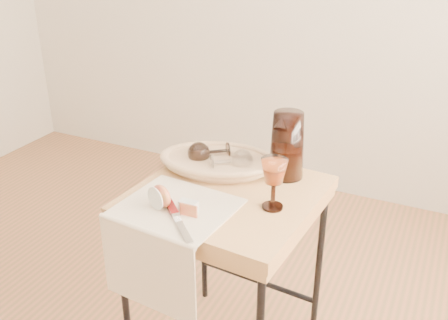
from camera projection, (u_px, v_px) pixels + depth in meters
The scene contains 10 objects.
side_table at pixel (226, 280), 1.79m from camera, with size 0.56×0.56×0.71m, color brown, non-canonical shape.
tea_towel at pixel (176, 208), 1.54m from camera, with size 0.33×0.30×0.01m, color #FAE8C8.
bread_basket at pixel (218, 163), 1.77m from camera, with size 0.36×0.25×0.05m, color #986D48, non-canonical shape.
goblet_lying_a at pixel (211, 152), 1.79m from camera, with size 0.13×0.08×0.08m, color #31231B, non-canonical shape.
goblet_lying_b at pixel (229, 161), 1.72m from camera, with size 0.12×0.08×0.08m, color white, non-canonical shape.
pitcher at pixel (287, 145), 1.69m from camera, with size 0.16×0.24×0.27m, color black, non-canonical shape.
wine_goblet at pixel (274, 184), 1.51m from camera, with size 0.08×0.08×0.16m, color white, non-canonical shape.
apple_half at pixel (161, 196), 1.52m from camera, with size 0.08×0.04×0.07m, color red.
apple_wedge at pixel (188, 207), 1.50m from camera, with size 0.06×0.03×0.04m, color silver.
table_knife at pixel (177, 218), 1.46m from camera, with size 0.23×0.02×0.02m, color silver, non-canonical shape.
Camera 1 is at (0.99, -0.96, 1.50)m, focal length 40.85 mm.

